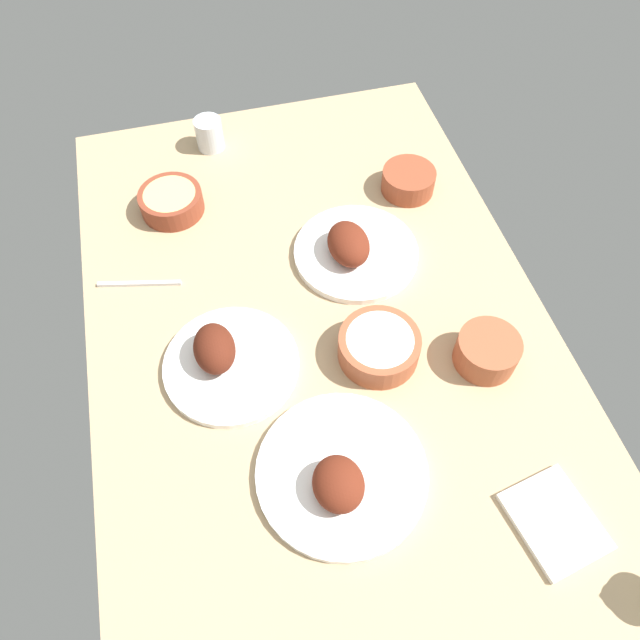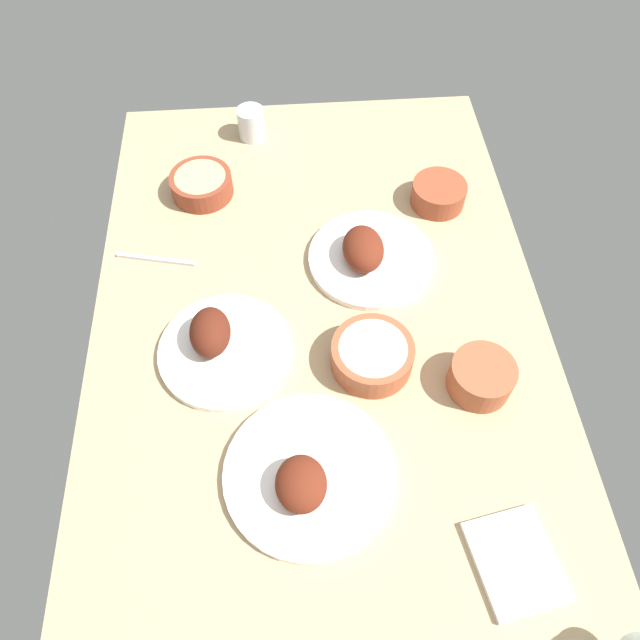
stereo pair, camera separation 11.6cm
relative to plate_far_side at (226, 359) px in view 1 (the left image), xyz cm
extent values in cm
cube|color=tan|center=(-4.21, 19.30, -4.25)|extent=(140.00, 90.00, 4.00)
cylinder|color=white|center=(0.61, 0.83, -1.45)|extent=(25.50, 25.50, 1.60)
ellipsoid|color=#511E11|center=(-1.11, -1.51, 2.63)|extent=(10.44, 7.67, 7.13)
cylinder|color=white|center=(25.90, 15.23, -1.45)|extent=(29.11, 29.11, 1.60)
ellipsoid|color=#602314|center=(28.82, 13.73, 2.25)|extent=(9.63, 8.44, 6.30)
cylinder|color=white|center=(-19.86, 31.32, -1.45)|extent=(26.51, 26.51, 1.60)
ellipsoid|color=#602314|center=(-19.46, 29.39, 2.34)|extent=(11.78, 8.56, 6.50)
cylinder|color=#A35133|center=(5.04, 28.30, 0.61)|extent=(15.39, 15.39, 5.71)
cylinder|color=white|center=(5.04, 28.30, 2.97)|extent=(12.62, 12.62, 1.00)
cylinder|color=#A35133|center=(11.19, 47.40, 0.93)|extent=(11.77, 11.77, 6.36)
cylinder|color=#4C192D|center=(11.19, 47.40, 3.61)|extent=(9.65, 9.65, 1.00)
cylinder|color=brown|center=(-35.92, 48.52, 0.43)|extent=(12.17, 12.17, 5.35)
cylinder|color=#D6BC70|center=(-35.92, 48.52, 2.60)|extent=(9.98, 9.98, 1.00)
cylinder|color=brown|center=(-43.09, -4.91, 0.28)|extent=(14.06, 14.06, 5.05)
cylinder|color=#DBCC7A|center=(-43.09, -4.91, 2.31)|extent=(11.53, 11.53, 1.00)
cylinder|color=silver|center=(-62.29, 6.78, 1.59)|extent=(6.63, 6.63, 7.67)
cube|color=white|center=(42.33, 46.29, -1.65)|extent=(17.07, 14.89, 1.20)
cube|color=silver|center=(-23.47, -14.26, -1.85)|extent=(4.74, 16.94, 0.80)
camera|label=1|loc=(58.73, 2.88, 96.56)|focal=33.63mm
camera|label=2|loc=(60.65, 14.37, 96.56)|focal=33.63mm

